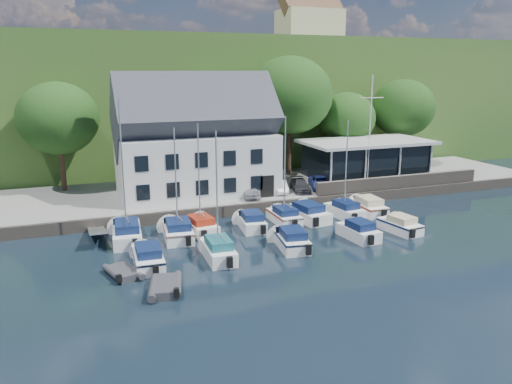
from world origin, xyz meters
The scene contains 35 objects.
ground centered at (0.00, 0.00, 0.00)m, with size 180.00×180.00×0.00m, color black.
quay centered at (0.00, 17.50, 0.50)m, with size 60.00×13.00×1.00m, color gray.
quay_face centered at (0.00, 11.00, 0.50)m, with size 60.00×0.30×1.00m, color #61584E.
hillside centered at (0.00, 62.00, 8.00)m, with size 160.00×75.00×16.00m, color #2A501E.
field_patch centered at (8.00, 70.00, 16.15)m, with size 50.00×30.00×0.30m, color #515B2D.
farmhouse centered at (22.00, 52.00, 20.10)m, with size 10.40×7.00×8.20m, color beige, non-canonical shape.
harbor_building centered at (-7.00, 16.50, 5.35)m, with size 14.40×8.20×8.70m, color silver, non-canonical shape.
club_pavilion centered at (11.00, 16.00, 3.05)m, with size 13.20×7.20×4.10m, color black, non-canonical shape.
seawall centered at (12.00, 11.40, 1.60)m, with size 18.00×0.50×1.20m, color #61584E.
gangway centered at (-16.50, 9.00, 0.00)m, with size 1.20×6.00×1.40m, color #B9BABD, non-canonical shape.
car_silver centered at (-2.96, 13.04, 1.61)m, with size 1.44×3.58×1.22m, color #B6B6BB.
car_white centered at (0.32, 13.78, 1.55)m, with size 1.16×3.32×1.09m, color silver.
car_dgrey centered at (2.33, 13.61, 1.55)m, with size 1.55×3.81×1.11m, color #2E2D32.
car_blue centered at (4.59, 13.71, 1.65)m, with size 1.49×3.78×1.29m, color navy.
flagpole centered at (9.37, 13.04, 6.38)m, with size 2.58×0.20×10.77m, color silver, non-canonical shape.
tree_0 centered at (-18.64, 21.92, 6.10)m, with size 7.46×7.46×10.19m, color #12330F, non-canonical shape.
tree_2 centered at (-3.11, 22.26, 6.52)m, with size 8.08×8.08×11.04m, color #12330F, non-canonical shape.
tree_3 centered at (4.79, 21.73, 7.35)m, with size 9.29×9.29×12.69m, color #12330F, non-canonical shape.
tree_4 centered at (11.81, 21.46, 5.39)m, with size 6.42×6.42×8.78m, color #12330F, non-canonical shape.
tree_5 centered at (19.23, 21.32, 6.08)m, with size 7.43×7.43×10.16m, color #12330F, non-canonical shape.
boat_r1_0 centered at (-14.46, 7.75, 4.78)m, with size 2.16×6.94×9.56m, color white, non-canonical shape.
boat_r1_1 centered at (-10.84, 7.05, 4.47)m, with size 2.18×6.18×8.93m, color white, non-canonical shape.
boat_r1_2 centered at (-8.93, 7.80, 4.11)m, with size 1.97×5.50×8.23m, color white, non-canonical shape.
boat_r1_3 centered at (-4.94, 7.26, 0.71)m, with size 1.89×5.24×1.42m, color white, non-canonical shape.
boat_r1_4 centered at (-1.84, 7.88, 4.11)m, with size 1.93×5.48×8.23m, color white, non-canonical shape.
boat_r1_5 centered at (0.21, 7.86, 0.75)m, with size 2.24×6.45×1.51m, color white, non-canonical shape.
boat_r1_6 centered at (3.60, 7.54, 4.42)m, with size 1.87×5.47×8.83m, color white, non-canonical shape.
boat_r1_7 centered at (6.11, 7.89, 0.73)m, with size 2.04×6.21×1.47m, color white, non-canonical shape.
boat_r2_0 centered at (-13.76, 2.44, 0.72)m, with size 1.91×5.98×1.43m, color white, non-canonical shape.
boat_r2_1 centered at (-9.21, 2.04, 4.52)m, with size 1.87×5.87×9.03m, color white, non-canonical shape.
boat_r2_2 centered at (-3.79, 2.16, 0.73)m, with size 1.97×5.46×1.46m, color white, non-canonical shape.
boat_r2_3 centered at (1.69, 2.25, 0.71)m, with size 1.87×5.06×1.43m, color white, non-canonical shape.
boat_r2_4 centered at (5.54, 2.47, 0.68)m, with size 1.84×5.05×1.35m, color white, non-canonical shape.
dinghy_0 centered at (-15.45, 1.27, 0.32)m, with size 1.67×2.78×0.65m, color #333338, non-canonical shape.
dinghy_1 centered at (-13.43, -1.74, 0.37)m, with size 1.91×3.18×0.74m, color #333338, non-canonical shape.
Camera 1 is at (-17.84, -28.02, 12.26)m, focal length 35.00 mm.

